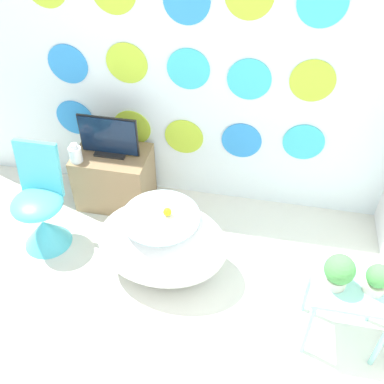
{
  "coord_description": "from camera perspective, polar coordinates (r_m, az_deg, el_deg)",
  "views": [
    {
      "loc": [
        0.64,
        -1.15,
        2.63
      ],
      "look_at": [
        0.25,
        0.84,
        0.82
      ],
      "focal_mm": 42.0,
      "sensor_mm": 36.0,
      "label": 1
    }
  ],
  "objects": [
    {
      "name": "chair",
      "position": [
        3.53,
        -18.49,
        -2.97
      ],
      "size": [
        0.38,
        0.38,
        0.84
      ],
      "color": "#4CC6DB",
      "rests_on": "ground_plane"
    },
    {
      "name": "potted_plant_right",
      "position": [
        2.73,
        22.49,
        -10.17
      ],
      "size": [
        0.14,
        0.14,
        0.19
      ],
      "color": "beige",
      "rests_on": "side_table"
    },
    {
      "name": "bathtub",
      "position": [
        3.15,
        -3.78,
        -6.49
      ],
      "size": [
        0.91,
        0.64,
        0.57
      ],
      "color": "white",
      "rests_on": "ground_plane"
    },
    {
      "name": "tv",
      "position": [
        3.52,
        -10.53,
        6.76
      ],
      "size": [
        0.47,
        0.12,
        0.34
      ],
      "color": "black",
      "rests_on": "tv_cabinet"
    },
    {
      "name": "ground_plane",
      "position": [
        2.95,
        -8.55,
        -22.4
      ],
      "size": [
        12.0,
        12.0,
        0.0
      ],
      "primitive_type": "plane",
      "color": "silver"
    },
    {
      "name": "tv_cabinet",
      "position": [
        3.76,
        -9.8,
        1.8
      ],
      "size": [
        0.59,
        0.41,
        0.49
      ],
      "color": "#8E704C",
      "rests_on": "ground_plane"
    },
    {
      "name": "vase",
      "position": [
        3.56,
        -14.58,
        4.72
      ],
      "size": [
        0.1,
        0.1,
        0.16
      ],
      "color": "white",
      "rests_on": "tv_cabinet"
    },
    {
      "name": "rubber_duck",
      "position": [
        2.91,
        -3.16,
        -2.51
      ],
      "size": [
        0.06,
        0.06,
        0.07
      ],
      "color": "yellow",
      "rests_on": "bathtub"
    },
    {
      "name": "wall_back_dotted",
      "position": [
        3.27,
        -1.09,
        17.75
      ],
      "size": [
        4.22,
        0.05,
        2.6
      ],
      "color": "white",
      "rests_on": "ground_plane"
    },
    {
      "name": "side_table",
      "position": [
        2.86,
        19.36,
        -12.41
      ],
      "size": [
        0.47,
        0.36,
        0.52
      ],
      "color": "#99E0D8",
      "rests_on": "ground_plane"
    },
    {
      "name": "potted_plant_left",
      "position": [
        2.66,
        18.19,
        -9.53
      ],
      "size": [
        0.17,
        0.17,
        0.23
      ],
      "color": "beige",
      "rests_on": "side_table"
    }
  ]
}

